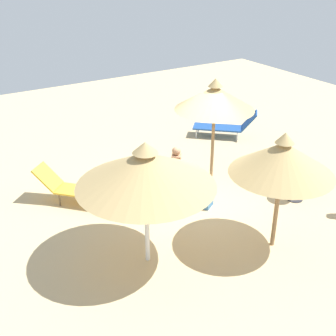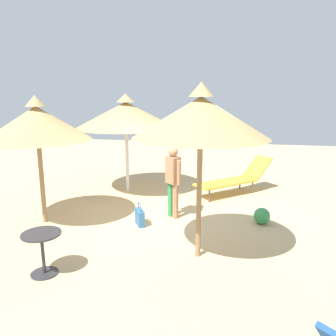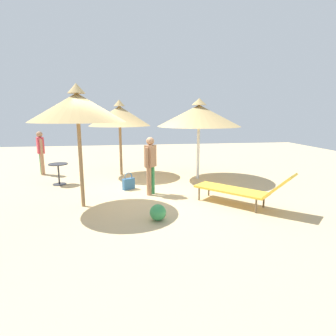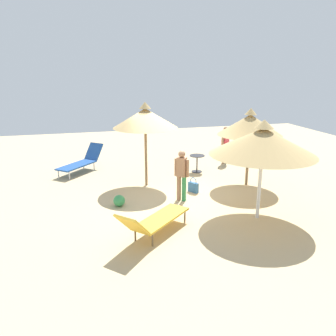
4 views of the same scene
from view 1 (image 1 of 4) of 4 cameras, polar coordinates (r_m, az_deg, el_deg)
name	(u,v)px [view 1 (image 1 of 4)]	position (r m, az deg, el deg)	size (l,w,h in m)	color
ground	(191,199)	(11.73, 2.91, -3.93)	(24.00, 24.00, 0.10)	tan
parasol_umbrella_far_left	(215,98)	(11.93, 6.03, 8.91)	(2.14, 2.14, 2.84)	olive
parasol_umbrella_back	(146,169)	(8.40, -2.88, -0.15)	(2.73, 2.73, 2.66)	white
parasol_umbrella_near_right	(283,158)	(9.15, 14.49, 1.21)	(2.14, 2.14, 2.64)	olive
lounge_chair_front	(227,126)	(15.41, 7.56, 5.41)	(1.90, 2.00, 0.96)	#1E478C
lounge_chair_center	(78,188)	(11.44, -11.47, -2.55)	(2.09, 2.01, 0.92)	gold
person_standing_edge	(176,172)	(10.99, 1.05, -0.56)	(0.38, 0.34, 1.57)	#338C4C
handbag	(209,201)	(11.20, 5.23, -4.18)	(0.29, 0.37, 0.50)	#336699
side_table_round	(297,184)	(11.83, 16.18, -1.97)	(0.58, 0.58, 0.66)	#2D2D33
beach_ball	(141,169)	(12.77, -3.53, -0.15)	(0.34, 0.34, 0.34)	#338C4C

